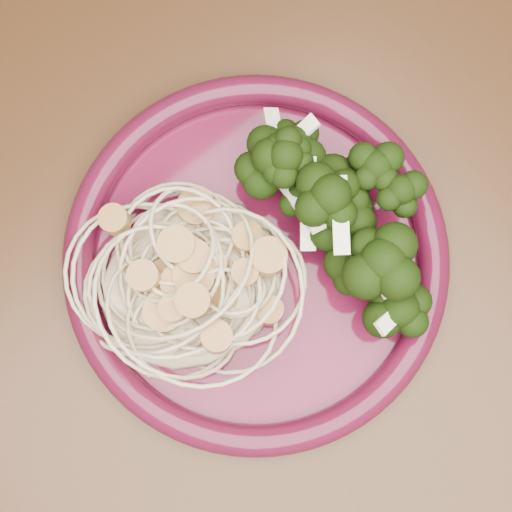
% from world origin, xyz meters
% --- Properties ---
extents(dining_table, '(1.20, 0.80, 0.75)m').
position_xyz_m(dining_table, '(0.00, 0.00, 0.65)').
color(dining_table, '#472814').
rests_on(dining_table, ground).
extents(dinner_plate, '(0.33, 0.33, 0.02)m').
position_xyz_m(dinner_plate, '(-0.12, 0.04, 0.76)').
color(dinner_plate, '#520D25').
rests_on(dinner_plate, dining_table).
extents(spaghetti_pile, '(0.16, 0.15, 0.03)m').
position_xyz_m(spaghetti_pile, '(-0.16, 0.05, 0.77)').
color(spaghetti_pile, '#C9BA90').
rests_on(spaghetti_pile, dinner_plate).
extents(scallop_cluster, '(0.16, 0.16, 0.04)m').
position_xyz_m(scallop_cluster, '(-0.16, 0.05, 0.81)').
color(scallop_cluster, '#C38943').
rests_on(scallop_cluster, spaghetti_pile).
extents(broccoli_pile, '(0.14, 0.18, 0.05)m').
position_xyz_m(broccoli_pile, '(-0.06, 0.02, 0.78)').
color(broccoli_pile, black).
rests_on(broccoli_pile, dinner_plate).
extents(onion_garnish, '(0.09, 0.12, 0.05)m').
position_xyz_m(onion_garnish, '(-0.06, 0.02, 0.82)').
color(onion_garnish, white).
rests_on(onion_garnish, broccoli_pile).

